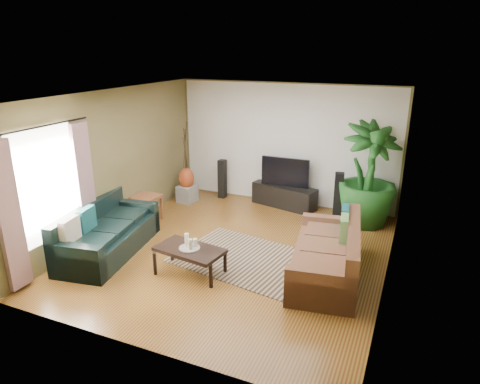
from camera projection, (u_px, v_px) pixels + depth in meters
The scene contains 28 objects.
floor at pixel (236, 252), 7.50m from camera, with size 5.50×5.50×0.00m, color brown.
ceiling at pixel (235, 95), 6.63m from camera, with size 5.50×5.50×0.00m, color white.
wall_back at pixel (285, 145), 9.45m from camera, with size 5.00×5.00×0.00m, color brown.
wall_front at pixel (134, 246), 4.67m from camera, with size 5.00×5.00×0.00m, color brown.
wall_left at pixel (113, 163), 8.00m from camera, with size 5.50×5.50×0.00m, color brown.
wall_right at pixel (394, 199), 6.13m from camera, with size 5.50×5.50×0.00m, color brown.
backwall_panel at pixel (285, 145), 9.45m from camera, with size 4.90×4.90×0.00m, color white.
window_pane at pixel (46, 185), 6.58m from camera, with size 1.80×1.80×0.00m, color white.
curtain_near at pixel (9, 217), 6.00m from camera, with size 0.08×0.35×2.20m, color gray.
curtain_far at pixel (85, 187), 7.30m from camera, with size 0.08×0.35×2.20m, color gray.
curtain_rod at pixel (40, 127), 6.27m from camera, with size 0.03×0.03×1.90m, color black.
sofa_left at pixel (108, 230), 7.36m from camera, with size 2.14×0.92×0.85m, color black.
sofa_right at pixel (326, 250), 6.62m from camera, with size 2.14×0.96×0.85m, color brown.
area_rug at pixel (247, 259), 7.25m from camera, with size 2.32×1.64×0.01m, color #9E7D5D.
coffee_table at pixel (190, 261), 6.74m from camera, with size 1.07×0.58×0.44m, color black.
candle_tray at pixel (190, 248), 6.66m from camera, with size 0.33×0.33×0.01m, color gray.
candle_tall at pixel (187, 240), 6.67m from camera, with size 0.07×0.07×0.21m, color beige.
candle_mid at pixel (190, 244), 6.58m from camera, with size 0.07×0.07×0.16m, color beige.
candle_short at pixel (195, 243), 6.66m from camera, with size 0.07×0.07×0.14m, color #EEE8C9.
tv_stand at pixel (284, 196), 9.56m from camera, with size 1.46×0.44×0.49m, color black.
television at pixel (285, 172), 9.38m from camera, with size 1.07×0.06×0.63m, color black.
speaker_left at pixel (222, 179), 10.07m from camera, with size 0.16×0.18×0.91m, color black.
speaker_right at pixel (338, 196), 8.80m from camera, with size 0.18×0.20×0.99m, color black.
potted_plant at pixel (368, 175), 8.37m from camera, with size 1.16×1.16×2.07m, color #1B511C.
plant_pot at pixel (364, 217), 8.66m from camera, with size 0.38×0.38×0.30m, color black.
pedestal at pixel (187, 194), 9.87m from camera, with size 0.38×0.38×0.38m, color #999996.
vase at pixel (187, 178), 9.75m from camera, with size 0.35×0.35×0.49m, color #943A1A.
side_table at pixel (147, 208), 8.76m from camera, with size 0.51×0.51×0.54m, color #945330.
Camera 1 is at (2.74, -6.18, 3.43)m, focal length 32.00 mm.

